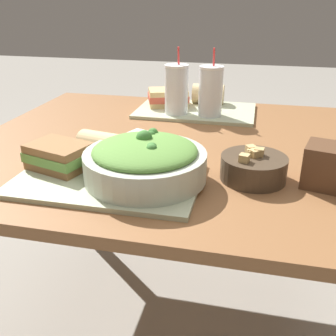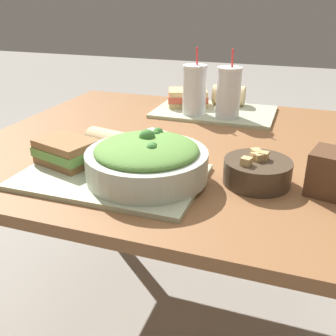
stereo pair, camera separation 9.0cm
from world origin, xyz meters
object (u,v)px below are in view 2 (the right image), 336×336
Objects in this scene: sandwich_near at (67,151)px; drink_cup_red at (228,94)px; napkin_folded at (158,137)px; sandwich_far at (188,98)px; soup_bowl at (257,171)px; salad_bowl at (147,159)px; drink_cup_dark at (194,91)px; baguette_far at (229,95)px; baguette_near at (111,144)px.

sandwich_near is 0.64m from drink_cup_red.
sandwich_far is at bearing 91.49° from napkin_folded.
sandwich_far is at bearing 120.66° from soup_bowl.
soup_bowl is (0.25, 0.08, -0.03)m from salad_bowl.
drink_cup_red is at bearing 0.00° from drink_cup_dark.
drink_cup_dark is (-0.04, 0.56, 0.04)m from salad_bowl.
soup_bowl is 0.57m from drink_cup_dark.
drink_cup_dark reaches higher than salad_bowl.
baguette_far is at bearing 71.38° from napkin_folded.
drink_cup_red reaches higher than sandwich_near.
sandwich_near is at bearing -120.89° from sandwich_far.
sandwich_near is 1.27× the size of baguette_near.
soup_bowl is 0.52m from drink_cup_red.
sandwich_near is at bearing 138.65° from baguette_near.
drink_cup_dark is at bearing 79.95° from napkin_folded.
napkin_folded is at bearing 160.33° from baguette_far.
baguette_far is at bearing 4.48° from sandwich_far.
drink_cup_dark and drink_cup_red have the same top height.
drink_cup_dark is 0.27m from napkin_folded.
salad_bowl is 0.57m from drink_cup_dark.
salad_bowl reaches higher than sandwich_near.
salad_bowl reaches higher than napkin_folded.
drink_cup_red is (0.22, 0.48, 0.04)m from baguette_near.
drink_cup_red is at bearing 109.28° from soup_bowl.
baguette_far is (0.15, 0.07, 0.01)m from sandwich_far.
sandwich_far is (0.04, 0.58, -0.01)m from baguette_near.
sandwich_near is 0.98× the size of sandwich_far.
baguette_near is 0.74× the size of napkin_folded.
soup_bowl is 0.41m from napkin_folded.
sandwich_near is 1.42× the size of baguette_far.
sandwich_near is 0.78m from baguette_far.
napkin_folded is (-0.14, -0.42, -0.05)m from baguette_far.
sandwich_far is 0.97× the size of napkin_folded.
drink_cup_dark is 1.00× the size of drink_cup_red.
salad_bowl is 1.81× the size of soup_bowl.
soup_bowl is at bearing 24.15° from sandwich_near.
baguette_far is at bearing 98.86° from drink_cup_red.
napkin_folded is at bearing -1.16° from baguette_near.
baguette_near is (-0.14, 0.08, -0.01)m from salad_bowl.
drink_cup_red is at bearing 81.80° from salad_bowl.
baguette_far reaches higher than soup_bowl.
baguette_near is (-0.39, 0.00, 0.02)m from soup_bowl.
baguette_near is (0.09, 0.07, 0.01)m from sandwich_near.
salad_bowl is at bearing -74.15° from napkin_folded.
napkin_folded is (0.01, -0.36, -0.04)m from sandwich_far.
sandwich_far is (-0.35, 0.59, 0.01)m from soup_bowl.
baguette_near is 0.58× the size of drink_cup_dark.
soup_bowl is at bearing 17.36° from salad_bowl.
salad_bowl is at bearing 174.67° from baguette_far.
drink_cup_red reaches higher than sandwich_far.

